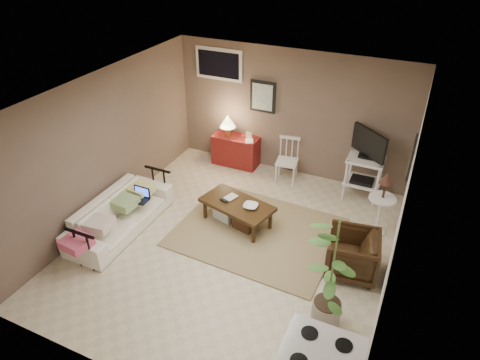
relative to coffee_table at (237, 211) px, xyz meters
The scene contains 19 objects.
floor 0.57m from the coffee_table, 71.26° to the right, with size 5.00×5.00×0.00m, color #C1B293.
art_back 2.35m from the coffee_table, 100.94° to the left, with size 0.50×0.03×0.60m, color black.
art_right 2.77m from the coffee_table, 13.17° to the left, with size 0.03×0.60×0.45m, color black.
window 2.91m from the coffee_table, 122.89° to the left, with size 0.96×0.03×0.60m, color silver.
rug 0.46m from the coffee_table, 11.14° to the right, with size 2.47×1.98×0.02m, color #8F7F53.
coffee_table is the anchor object (origin of this frame).
sofa 1.86m from the coffee_table, 151.48° to the right, with size 1.93×0.56×0.76m, color white.
sofa_pillows 1.95m from the coffee_table, 145.02° to the right, with size 0.37×1.84×0.13m, color beige, non-canonical shape.
sofa_end_rails 1.76m from the coffee_table, 149.75° to the right, with size 0.52×1.93×0.65m, color black, non-canonical shape.
laptop 1.57m from the coffee_table, 159.04° to the right, with size 0.30×0.22×0.20m.
red_console 2.00m from the coffee_table, 115.86° to the left, with size 0.91×0.41×1.06m.
spindle_chair 1.67m from the coffee_table, 80.22° to the left, with size 0.44×0.44×0.85m.
tv_stand 2.40m from the coffee_table, 44.49° to the left, with size 0.64×0.54×1.31m.
side_table 2.29m from the coffee_table, 19.00° to the left, with size 0.41×0.41×1.11m.
armchair 1.96m from the coffee_table, ahead, with size 0.68×0.64×0.70m, color black.
potted_plant 2.36m from the coffee_table, 36.11° to the right, with size 0.40×0.40×1.59m.
bowl 0.38m from the coffee_table, ahead, with size 0.23×0.06×0.23m, color #3A2510.
book_table 0.37m from the coffee_table, 151.38° to the left, with size 0.15×0.02×0.21m, color #3A2510.
book_console 1.85m from the coffee_table, 109.60° to the left, with size 0.15×0.02×0.21m, color #3A2510.
Camera 1 is at (2.22, -4.58, 4.33)m, focal length 32.00 mm.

